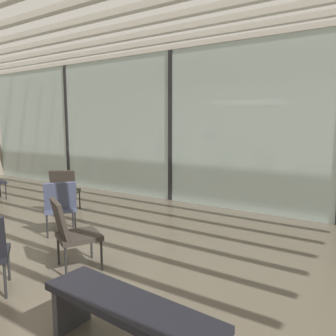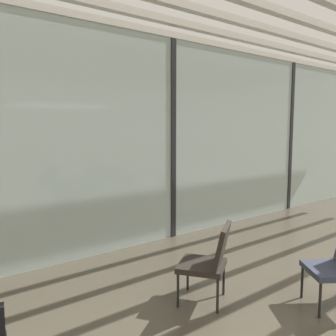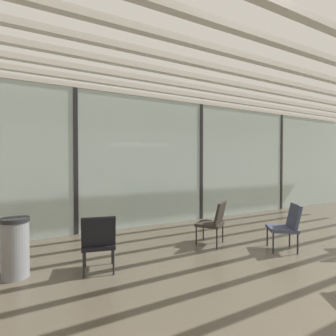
{
  "view_description": "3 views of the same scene",
  "coord_description": "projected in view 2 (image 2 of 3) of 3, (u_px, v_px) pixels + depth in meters",
  "views": [
    {
      "loc": [
        4.07,
        -1.13,
        1.76
      ],
      "look_at": [
        -1.0,
        6.59,
        0.51
      ],
      "focal_mm": 35.23,
      "sensor_mm": 36.0,
      "label": 1
    },
    {
      "loc": [
        -3.76,
        0.51,
        1.88
      ],
      "look_at": [
        0.18,
        5.53,
        1.16
      ],
      "focal_mm": 37.56,
      "sensor_mm": 36.0,
      "label": 2
    },
    {
      "loc": [
        -4.36,
        -0.96,
        1.64
      ],
      "look_at": [
        0.47,
        8.11,
        1.44
      ],
      "focal_mm": 27.14,
      "sensor_mm": 36.0,
      "label": 3
    }
  ],
  "objects": [
    {
      "name": "glass_curtain_wall",
      "position": [
        172.0,
        140.0,
        6.0
      ],
      "size": [
        14.0,
        0.08,
        3.36
      ],
      "primitive_type": "cube",
      "color": "#A3B7B2",
      "rests_on": "ground"
    },
    {
      "name": "window_mullion_1",
      "position": [
        172.0,
        140.0,
        6.0
      ],
      "size": [
        0.1,
        0.12,
        3.36
      ],
      "primitive_type": "cube",
      "color": "black",
      "rests_on": "ground"
    },
    {
      "name": "window_mullion_2",
      "position": [
        289.0,
        137.0,
        8.14
      ],
      "size": [
        0.1,
        0.12,
        3.36
      ],
      "primitive_type": "cube",
      "color": "black",
      "rests_on": "ground"
    },
    {
      "name": "lounge_chair_5",
      "position": [
        210.0,
        258.0,
        3.78
      ],
      "size": [
        0.69,
        0.7,
        0.87
      ],
      "rotation": [
        0.0,
        0.0,
        3.74
      ],
      "color": "#28231E",
      "rests_on": "ground"
    },
    {
      "name": "parked_airplane",
      "position": [
        5.0,
        114.0,
        9.94
      ],
      "size": [
        11.04,
        4.59,
        4.59
      ],
      "color": "#B2BCD6",
      "rests_on": "ground"
    }
  ]
}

